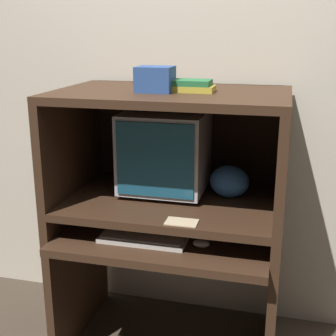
{
  "coord_description": "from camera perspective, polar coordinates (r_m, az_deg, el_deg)",
  "views": [
    {
      "loc": [
        0.5,
        -1.69,
        1.57
      ],
      "look_at": [
        -0.02,
        0.33,
        0.95
      ],
      "focal_mm": 50.0,
      "sensor_mm": 36.0,
      "label": 1
    }
  ],
  "objects": [
    {
      "name": "desk_monitor_shelf",
      "position": [
        2.24,
        0.4,
        -4.41
      ],
      "size": [
        1.04,
        0.67,
        0.13
      ],
      "color": "#382316",
      "rests_on": "desk_base"
    },
    {
      "name": "keyboard",
      "position": [
        2.09,
        -3.09,
        -8.62
      ],
      "size": [
        0.39,
        0.14,
        0.03
      ],
      "color": "beige",
      "rests_on": "desk_base"
    },
    {
      "name": "storage_box",
      "position": [
        2.06,
        -1.58,
        10.76
      ],
      "size": [
        0.16,
        0.13,
        0.11
      ],
      "color": "navy",
      "rests_on": "hutch_upper"
    },
    {
      "name": "wall_back",
      "position": [
        2.49,
        2.64,
        10.38
      ],
      "size": [
        6.0,
        0.06,
        2.6
      ],
      "color": "beige",
      "rests_on": "ground_plane"
    },
    {
      "name": "book_stack",
      "position": [
        2.07,
        3.07,
        9.96
      ],
      "size": [
        0.18,
        0.12,
        0.05
      ],
      "color": "gold",
      "rests_on": "hutch_upper"
    },
    {
      "name": "desk_base",
      "position": [
        2.33,
        0.03,
        -12.99
      ],
      "size": [
        1.04,
        0.74,
        0.66
      ],
      "color": "#382316",
      "rests_on": "ground_plane"
    },
    {
      "name": "crt_monitor",
      "position": [
        2.26,
        -0.37,
        2.06
      ],
      "size": [
        0.39,
        0.38,
        0.4
      ],
      "color": "#B2B2B7",
      "rests_on": "desk_monitor_shelf"
    },
    {
      "name": "hutch_upper",
      "position": [
        2.16,
        0.63,
        5.37
      ],
      "size": [
        1.04,
        0.67,
        0.51
      ],
      "color": "#382316",
      "rests_on": "desk_monitor_shelf"
    },
    {
      "name": "snack_bag",
      "position": [
        2.24,
        7.5,
        -1.63
      ],
      "size": [
        0.19,
        0.14,
        0.15
      ],
      "color": "#336BB7",
      "rests_on": "desk_monitor_shelf"
    },
    {
      "name": "mouse",
      "position": [
        2.05,
        4.08,
        -9.16
      ],
      "size": [
        0.07,
        0.05,
        0.03
      ],
      "color": "#B7B7B7",
      "rests_on": "desk_base"
    },
    {
      "name": "paper_card",
      "position": [
        1.95,
        1.67,
        -6.61
      ],
      "size": [
        0.13,
        0.09,
        0.0
      ],
      "color": "#CCB28C",
      "rests_on": "desk_monitor_shelf"
    }
  ]
}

